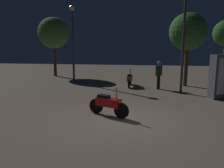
# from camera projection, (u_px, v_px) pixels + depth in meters

# --- Properties ---
(ground_plane) EXTENTS (40.00, 40.00, 0.00)m
(ground_plane) POSITION_uv_depth(u_px,v_px,m) (122.00, 120.00, 7.80)
(ground_plane) COLOR #756656
(motorcycle_red_foreground) EXTENTS (1.55, 0.79, 1.11)m
(motorcycle_red_foreground) POSITION_uv_depth(u_px,v_px,m) (108.00, 104.00, 8.15)
(motorcycle_red_foreground) COLOR black
(motorcycle_red_foreground) RESTS_ON ground_plane
(motorcycle_orange_parked_left) EXTENTS (0.32, 1.66, 1.11)m
(motorcycle_orange_parked_left) POSITION_uv_depth(u_px,v_px,m) (130.00, 79.00, 13.81)
(motorcycle_orange_parked_left) COLOR black
(motorcycle_orange_parked_left) RESTS_ON ground_plane
(person_rider_beside) EXTENTS (0.42, 0.61, 1.62)m
(person_rider_beside) POSITION_uv_depth(u_px,v_px,m) (159.00, 72.00, 12.88)
(person_rider_beside) COLOR black
(person_rider_beside) RESTS_ON ground_plane
(streetlamp_near) EXTENTS (0.36, 0.36, 5.01)m
(streetlamp_near) POSITION_uv_depth(u_px,v_px,m) (73.00, 34.00, 14.63)
(streetlamp_near) COLOR #38383D
(streetlamp_near) RESTS_ON ground_plane
(streetlamp_far) EXTENTS (0.36, 0.36, 5.74)m
(streetlamp_far) POSITION_uv_depth(u_px,v_px,m) (184.00, 24.00, 11.39)
(streetlamp_far) COLOR #38383D
(streetlamp_far) RESTS_ON ground_plane
(tree_center_bg) EXTENTS (2.43, 2.43, 4.63)m
(tree_center_bg) POSITION_uv_depth(u_px,v_px,m) (54.00, 33.00, 17.65)
(tree_center_bg) COLOR #4C331E
(tree_center_bg) RESTS_ON ground_plane
(tree_right_bg) EXTENTS (2.24, 2.24, 4.41)m
(tree_right_bg) POSITION_uv_depth(u_px,v_px,m) (188.00, 32.00, 13.43)
(tree_right_bg) COLOR #4C331E
(tree_right_bg) RESTS_ON ground_plane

